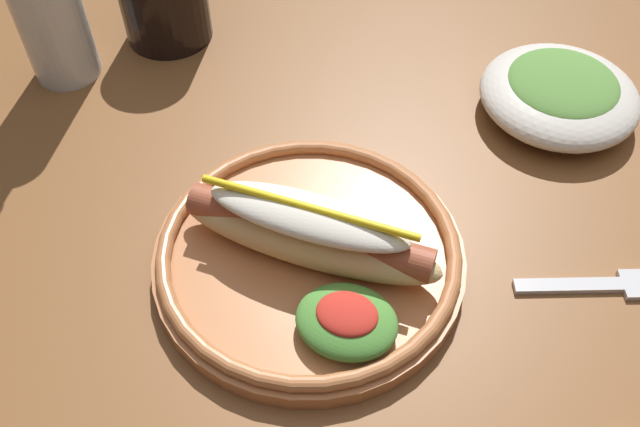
# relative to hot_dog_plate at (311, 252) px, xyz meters

# --- Properties ---
(dining_table) EXTENTS (1.46, 0.85, 0.74)m
(dining_table) POSITION_rel_hot_dog_plate_xyz_m (0.08, 0.10, -0.12)
(dining_table) COLOR brown
(dining_table) RESTS_ON ground_plane
(hot_dog_plate) EXTENTS (0.25, 0.25, 0.08)m
(hot_dog_plate) POSITION_rel_hot_dog_plate_xyz_m (0.00, 0.00, 0.00)
(hot_dog_plate) COLOR #B77042
(hot_dog_plate) RESTS_ON dining_table
(fork) EXTENTS (0.12, 0.06, 0.00)m
(fork) POSITION_rel_hot_dog_plate_xyz_m (0.23, 0.05, -0.02)
(fork) COLOR silver
(fork) RESTS_ON dining_table
(side_bowl) EXTENTS (0.15, 0.15, 0.05)m
(side_bowl) POSITION_rel_hot_dog_plate_xyz_m (0.17, 0.25, 0.00)
(side_bowl) COLOR silver
(side_bowl) RESTS_ON dining_table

